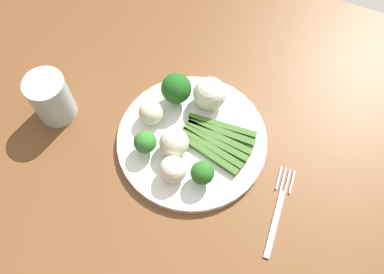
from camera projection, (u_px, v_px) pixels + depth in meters
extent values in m
cube|color=gray|center=(195.00, 249.00, 1.42)|extent=(6.00, 6.00, 0.02)
cube|color=brown|center=(197.00, 166.00, 0.77)|extent=(1.37, 0.99, 0.04)
cylinder|color=brown|center=(76.00, 33.00, 1.39)|extent=(0.07, 0.07, 0.70)
cylinder|color=white|center=(192.00, 140.00, 0.76)|extent=(0.28, 0.28, 0.01)
cube|color=#3D6626|center=(207.00, 153.00, 0.73)|extent=(0.13, 0.04, 0.01)
cube|color=#3D6626|center=(211.00, 148.00, 0.74)|extent=(0.13, 0.04, 0.01)
cube|color=#3D6626|center=(216.00, 143.00, 0.74)|extent=(0.13, 0.03, 0.01)
cube|color=#3D6626|center=(219.00, 138.00, 0.75)|extent=(0.13, 0.02, 0.01)
cube|color=#3D6626|center=(221.00, 132.00, 0.75)|extent=(0.13, 0.01, 0.01)
cube|color=#3D6626|center=(222.00, 126.00, 0.76)|extent=(0.13, 0.02, 0.01)
cylinder|color=#4C7F2B|center=(177.00, 97.00, 0.78)|extent=(0.02, 0.02, 0.02)
sphere|color=#1E5B1C|center=(176.00, 88.00, 0.76)|extent=(0.06, 0.06, 0.06)
cylinder|color=#609E3D|center=(146.00, 148.00, 0.74)|extent=(0.01, 0.01, 0.01)
sphere|color=#337A2D|center=(145.00, 142.00, 0.72)|extent=(0.04, 0.04, 0.04)
cylinder|color=#568E33|center=(202.00, 178.00, 0.71)|extent=(0.01, 0.01, 0.01)
sphere|color=#286B23|center=(202.00, 173.00, 0.69)|extent=(0.04, 0.04, 0.04)
sphere|color=beige|center=(174.00, 143.00, 0.72)|extent=(0.05, 0.05, 0.05)
sphere|color=white|center=(210.00, 94.00, 0.76)|extent=(0.06, 0.06, 0.06)
sphere|color=beige|center=(151.00, 113.00, 0.75)|extent=(0.05, 0.05, 0.05)
sphere|color=white|center=(173.00, 169.00, 0.70)|extent=(0.05, 0.05, 0.05)
cube|color=silver|center=(275.00, 223.00, 0.70)|extent=(0.02, 0.12, 0.00)
cube|color=silver|center=(292.00, 182.00, 0.73)|extent=(0.01, 0.05, 0.00)
cube|color=silver|center=(288.00, 181.00, 0.73)|extent=(0.01, 0.05, 0.00)
cube|color=silver|center=(283.00, 179.00, 0.73)|extent=(0.01, 0.05, 0.00)
cube|color=silver|center=(279.00, 178.00, 0.73)|extent=(0.01, 0.05, 0.00)
cylinder|color=silver|center=(51.00, 98.00, 0.75)|extent=(0.07, 0.07, 0.10)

